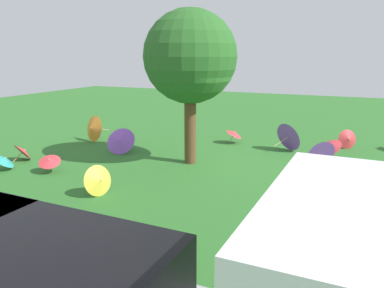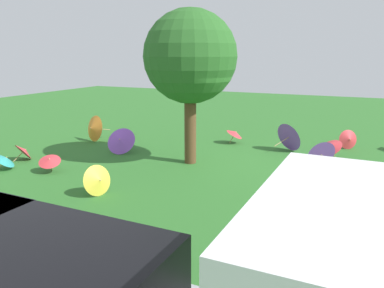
{
  "view_description": "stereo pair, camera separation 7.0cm",
  "coord_description": "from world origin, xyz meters",
  "px_view_note": "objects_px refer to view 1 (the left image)",
  "views": [
    {
      "loc": [
        -3.73,
        10.03,
        3.13
      ],
      "look_at": [
        0.58,
        0.42,
        0.6
      ],
      "focal_mm": 35.66,
      "sensor_mm": 36.0,
      "label": 1
    },
    {
      "loc": [
        -3.79,
        10.0,
        3.13
      ],
      "look_at": [
        0.58,
        0.42,
        0.6
      ],
      "focal_mm": 35.66,
      "sensor_mm": 36.0,
      "label": 2
    }
  ],
  "objects_px": {
    "parasol_red_0": "(329,146)",
    "parasol_red_5": "(235,133)",
    "parasol_red_1": "(24,151)",
    "parasol_teal_1": "(5,160)",
    "parasol_red_2": "(49,161)",
    "parasol_purple_0": "(290,136)",
    "parasol_red_4": "(348,139)",
    "parasol_teal_0": "(308,194)",
    "parasol_purple_3": "(120,140)",
    "parasol_purple_2": "(320,153)",
    "shade_tree": "(190,57)",
    "parasol_yellow_0": "(99,181)",
    "parasol_orange_0": "(92,128)"
  },
  "relations": [
    {
      "from": "parasol_purple_0",
      "to": "shade_tree",
      "type": "bearing_deg",
      "value": 48.15
    },
    {
      "from": "parasol_red_0",
      "to": "parasol_teal_0",
      "type": "bearing_deg",
      "value": 89.56
    },
    {
      "from": "parasol_red_1",
      "to": "parasol_orange_0",
      "type": "xyz_separation_m",
      "value": [
        -0.29,
        -2.84,
        0.2
      ]
    },
    {
      "from": "shade_tree",
      "to": "parasol_orange_0",
      "type": "bearing_deg",
      "value": -13.57
    },
    {
      "from": "parasol_teal_0",
      "to": "parasol_purple_3",
      "type": "height_order",
      "value": "parasol_purple_3"
    },
    {
      "from": "parasol_red_5",
      "to": "parasol_purple_3",
      "type": "bearing_deg",
      "value": 44.32
    },
    {
      "from": "parasol_red_0",
      "to": "parasol_red_1",
      "type": "bearing_deg",
      "value": 25.57
    },
    {
      "from": "parasol_purple_0",
      "to": "parasol_purple_3",
      "type": "relative_size",
      "value": 1.03
    },
    {
      "from": "parasol_purple_0",
      "to": "parasol_red_5",
      "type": "distance_m",
      "value": 1.97
    },
    {
      "from": "parasol_red_0",
      "to": "parasol_purple_3",
      "type": "distance_m",
      "value": 6.46
    },
    {
      "from": "parasol_yellow_0",
      "to": "parasol_red_4",
      "type": "bearing_deg",
      "value": -125.29
    },
    {
      "from": "parasol_red_4",
      "to": "parasol_purple_3",
      "type": "relative_size",
      "value": 0.67
    },
    {
      "from": "parasol_red_2",
      "to": "parasol_teal_0",
      "type": "height_order",
      "value": "parasol_teal_0"
    },
    {
      "from": "parasol_red_2",
      "to": "parasol_teal_1",
      "type": "distance_m",
      "value": 1.35
    },
    {
      "from": "parasol_purple_0",
      "to": "parasol_yellow_0",
      "type": "height_order",
      "value": "parasol_purple_0"
    },
    {
      "from": "parasol_red_2",
      "to": "parasol_teal_1",
      "type": "bearing_deg",
      "value": 12.66
    },
    {
      "from": "shade_tree",
      "to": "parasol_purple_2",
      "type": "distance_m",
      "value": 4.46
    },
    {
      "from": "parasol_purple_0",
      "to": "parasol_yellow_0",
      "type": "xyz_separation_m",
      "value": [
        3.13,
        5.89,
        -0.12
      ]
    },
    {
      "from": "parasol_red_1",
      "to": "parasol_purple_3",
      "type": "bearing_deg",
      "value": -139.75
    },
    {
      "from": "parasol_red_0",
      "to": "parasol_red_4",
      "type": "distance_m",
      "value": 1.55
    },
    {
      "from": "parasol_teal_1",
      "to": "parasol_purple_2",
      "type": "relative_size",
      "value": 0.85
    },
    {
      "from": "parasol_red_5",
      "to": "parasol_yellow_0",
      "type": "bearing_deg",
      "value": 79.13
    },
    {
      "from": "parasol_teal_0",
      "to": "parasol_red_1",
      "type": "bearing_deg",
      "value": -2.13
    },
    {
      "from": "parasol_red_5",
      "to": "parasol_purple_0",
      "type": "bearing_deg",
      "value": 173.62
    },
    {
      "from": "shade_tree",
      "to": "parasol_red_1",
      "type": "relative_size",
      "value": 5.68
    },
    {
      "from": "parasol_red_2",
      "to": "parasol_purple_2",
      "type": "bearing_deg",
      "value": -151.52
    },
    {
      "from": "parasol_red_2",
      "to": "parasol_red_5",
      "type": "relative_size",
      "value": 1.11
    },
    {
      "from": "parasol_purple_2",
      "to": "parasol_red_1",
      "type": "bearing_deg",
      "value": 19.57
    },
    {
      "from": "parasol_teal_0",
      "to": "parasol_teal_1",
      "type": "xyz_separation_m",
      "value": [
        7.92,
        0.62,
        -0.04
      ]
    },
    {
      "from": "parasol_red_1",
      "to": "parasol_teal_1",
      "type": "bearing_deg",
      "value": 108.57
    },
    {
      "from": "shade_tree",
      "to": "parasol_teal_0",
      "type": "relative_size",
      "value": 5.41
    },
    {
      "from": "shade_tree",
      "to": "parasol_red_1",
      "type": "bearing_deg",
      "value": 21.07
    },
    {
      "from": "parasol_red_1",
      "to": "parasol_red_2",
      "type": "height_order",
      "value": "parasol_red_1"
    },
    {
      "from": "parasol_orange_0",
      "to": "parasol_red_1",
      "type": "bearing_deg",
      "value": 84.24
    },
    {
      "from": "parasol_yellow_0",
      "to": "parasol_purple_3",
      "type": "bearing_deg",
      "value": -62.55
    },
    {
      "from": "parasol_purple_0",
      "to": "parasol_red_5",
      "type": "bearing_deg",
      "value": -6.38
    },
    {
      "from": "parasol_teal_0",
      "to": "parasol_orange_0",
      "type": "bearing_deg",
      "value": -21.57
    },
    {
      "from": "parasol_teal_0",
      "to": "parasol_red_4",
      "type": "xyz_separation_m",
      "value": [
        -0.51,
        -5.73,
        -0.0
      ]
    },
    {
      "from": "parasol_red_2",
      "to": "parasol_purple_0",
      "type": "relative_size",
      "value": 0.74
    },
    {
      "from": "parasol_purple_0",
      "to": "parasol_purple_3",
      "type": "distance_m",
      "value": 5.49
    },
    {
      "from": "parasol_red_0",
      "to": "parasol_red_5",
      "type": "bearing_deg",
      "value": -12.2
    },
    {
      "from": "parasol_orange_0",
      "to": "parasol_purple_3",
      "type": "height_order",
      "value": "parasol_orange_0"
    },
    {
      "from": "parasol_purple_2",
      "to": "parasol_purple_3",
      "type": "distance_m",
      "value": 6.03
    },
    {
      "from": "parasol_purple_3",
      "to": "parasol_red_2",
      "type": "bearing_deg",
      "value": 77.55
    },
    {
      "from": "parasol_yellow_0",
      "to": "parasol_teal_0",
      "type": "bearing_deg",
      "value": -165.24
    },
    {
      "from": "parasol_purple_0",
      "to": "parasol_red_4",
      "type": "height_order",
      "value": "parasol_purple_0"
    },
    {
      "from": "shade_tree",
      "to": "parasol_teal_0",
      "type": "height_order",
      "value": "shade_tree"
    },
    {
      "from": "parasol_purple_0",
      "to": "parasol_teal_1",
      "type": "distance_m",
      "value": 8.58
    },
    {
      "from": "parasol_red_4",
      "to": "parasol_purple_2",
      "type": "height_order",
      "value": "parasol_purple_2"
    },
    {
      "from": "parasol_red_0",
      "to": "parasol_purple_3",
      "type": "height_order",
      "value": "parasol_purple_3"
    }
  ]
}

